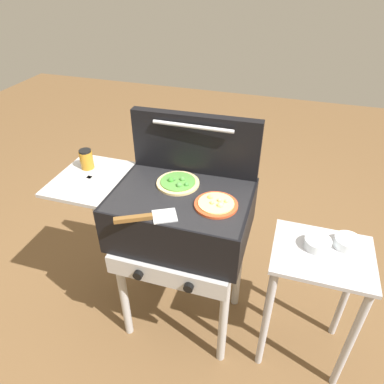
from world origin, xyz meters
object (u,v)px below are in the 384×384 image
object	(u,v)px
sauce_jar	(86,159)
topping_bowl_near	(347,243)
pizza_cheese	(216,204)
topping_bowl_far	(317,244)
prep_table	(314,284)
pizza_veggie	(178,183)
spatula	(146,217)
grill	(179,218)

from	to	relation	value
sauce_jar	topping_bowl_near	distance (m)	1.31
pizza_cheese	topping_bowl_near	xyz separation A→B (m)	(0.58, 0.12, -0.17)
pizza_cheese	topping_bowl_near	distance (m)	0.62
topping_bowl_far	prep_table	bearing A→B (deg)	-45.37
pizza_veggie	topping_bowl_far	xyz separation A→B (m)	(0.67, -0.04, -0.17)
pizza_cheese	spatula	xyz separation A→B (m)	(-0.26, -0.17, -0.00)
pizza_veggie	topping_bowl_near	xyz separation A→B (m)	(0.80, 0.01, -0.17)
pizza_cheese	sauce_jar	xyz separation A→B (m)	(-0.71, 0.12, 0.04)
topping_bowl_near	topping_bowl_far	bearing A→B (deg)	-159.73
grill	prep_table	world-z (taller)	grill
pizza_veggie	topping_bowl_far	distance (m)	0.69
pizza_cheese	sauce_jar	bearing A→B (deg)	170.37
prep_table	topping_bowl_far	world-z (taller)	topping_bowl_far
topping_bowl_near	pizza_cheese	bearing A→B (deg)	-168.33
topping_bowl_near	topping_bowl_far	world-z (taller)	same
pizza_cheese	prep_table	distance (m)	0.63
topping_bowl_near	prep_table	bearing A→B (deg)	-141.52
pizza_veggie	sauce_jar	distance (m)	0.49
spatula	prep_table	world-z (taller)	spatula
spatula	topping_bowl_far	distance (m)	0.77
sauce_jar	topping_bowl_near	size ratio (longest dim) A/B	0.87
grill	spatula	bearing A→B (deg)	-107.70
grill	spatula	size ratio (longest dim) A/B	3.75
grill	pizza_veggie	size ratio (longest dim) A/B	4.70
prep_table	topping_bowl_near	xyz separation A→B (m)	(0.10, 0.08, 0.22)
pizza_cheese	pizza_veggie	xyz separation A→B (m)	(-0.22, 0.11, 0.00)
pizza_veggie	prep_table	size ratio (longest dim) A/B	0.29
sauce_jar	spatula	world-z (taller)	sauce_jar
pizza_cheese	topping_bowl_near	bearing A→B (deg)	11.67
pizza_cheese	prep_table	size ratio (longest dim) A/B	0.27
sauce_jar	topping_bowl_near	xyz separation A→B (m)	(1.29, 0.00, -0.21)
sauce_jar	topping_bowl_far	xyz separation A→B (m)	(1.16, -0.05, -0.21)
topping_bowl_near	sauce_jar	bearing A→B (deg)	-179.96
pizza_cheese	topping_bowl_far	bearing A→B (deg)	9.13
spatula	prep_table	bearing A→B (deg)	16.24
topping_bowl_near	grill	bearing A→B (deg)	-173.90
spatula	topping_bowl_far	bearing A→B (deg)	19.12
grill	pizza_cheese	bearing A→B (deg)	-11.51
pizza_veggie	prep_table	distance (m)	0.81
grill	pizza_veggie	xyz separation A→B (m)	(-0.03, 0.07, 0.15)
pizza_veggie	sauce_jar	xyz separation A→B (m)	(-0.49, 0.01, 0.04)
sauce_jar	pizza_cheese	bearing A→B (deg)	-9.63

